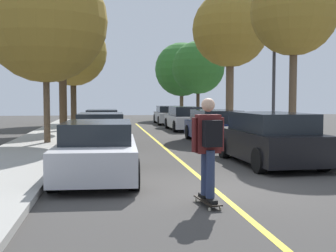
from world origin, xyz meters
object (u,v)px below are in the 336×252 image
skateboard (208,201)px  parked_car_right_far (185,119)px  parked_car_right_near (215,126)px  street_tree_left_far (73,52)px  parked_car_left_far (102,122)px  street_tree_left_near (62,42)px  street_tree_right_nearest (294,13)px  street_tree_right_near (230,30)px  street_tree_right_far (198,68)px  parked_car_left_near (101,130)px  skateboarder (209,143)px  street_tree_left_nearest (45,21)px  parked_car_right_farthest (169,115)px  street_tree_right_farthest (182,70)px  parked_car_left_nearest (98,150)px  streetlamp (274,64)px  parked_car_right_nearest (269,139)px

skateboard → parked_car_right_far: bearing=81.1°
parked_car_right_near → street_tree_left_far: size_ratio=0.59×
parked_car_left_far → street_tree_left_near: size_ratio=0.71×
street_tree_right_nearest → street_tree_right_near: 8.11m
street_tree_left_far → street_tree_right_far: street_tree_left_far is taller
parked_car_left_near → skateboarder: size_ratio=2.47×
skateboarder → street_tree_left_nearest: bearing=111.2°
parked_car_right_far → skateboard: size_ratio=5.13×
street_tree_right_nearest → street_tree_right_far: street_tree_right_nearest is taller
street_tree_left_near → street_tree_left_far: bearing=90.0°
parked_car_left_near → street_tree_right_far: size_ratio=0.74×
parked_car_right_farthest → street_tree_right_farthest: 7.99m
parked_car_left_nearest → parked_car_right_farthest: parked_car_left_nearest is taller
parked_car_right_far → street_tree_left_near: street_tree_left_near is taller
parked_car_right_farthest → street_tree_right_nearest: 17.14m
streetlamp → skateboarder: (-4.54, -8.70, -2.05)m
parked_car_left_far → street_tree_left_near: bearing=153.5°
parked_car_right_far → skateboarder: 18.11m
parked_car_right_far → street_tree_left_near: bearing=-171.8°
parked_car_left_nearest → streetlamp: bearing=41.5°
street_tree_left_far → streetlamp: bearing=-62.0°
street_tree_left_nearest → street_tree_left_near: size_ratio=1.08×
street_tree_right_farthest → parked_car_right_far: bearing=-99.0°
parked_car_right_farthest → street_tree_left_nearest: (-6.76, -13.91, 4.15)m
parked_car_left_far → street_tree_right_nearest: size_ratio=0.74×
street_tree_left_far → street_tree_right_near: (8.82, -8.97, 0.41)m
parked_car_right_nearest → skateboarder: skateboarder is taller
parked_car_right_nearest → streetlamp: 5.16m
parked_car_right_near → skateboard: 11.10m
street_tree_left_near → streetlamp: street_tree_left_near is taller
parked_car_right_farthest → street_tree_left_nearest: 16.01m
parked_car_left_near → parked_car_right_nearest: bearing=-48.2°
street_tree_right_far → parked_car_right_farthest: bearing=175.0°
street_tree_right_far → street_tree_right_farthest: size_ratio=0.89×
parked_car_left_near → parked_car_right_near: 4.81m
skateboard → street_tree_right_nearest: bearing=57.6°
street_tree_right_nearest → street_tree_left_nearest: bearing=163.7°
skateboarder → parked_car_right_far: bearing=81.1°
parked_car_right_farthest → street_tree_right_near: bearing=-76.2°
street_tree_left_near → parked_car_right_farthest: bearing=47.0°
parked_car_left_far → parked_car_right_near: size_ratio=1.07×
parked_car_right_far → street_tree_left_near: 7.99m
street_tree_left_nearest → street_tree_right_near: size_ratio=0.95×
street_tree_left_nearest → street_tree_right_nearest: (8.82, -2.58, 0.05)m
street_tree_left_far → street_tree_right_nearest: 19.20m
street_tree_right_near → street_tree_left_nearest: bearing=-148.0°
street_tree_right_near → street_tree_right_farthest: (0.00, 15.19, -1.13)m
parked_car_right_nearest → street_tree_left_near: (-6.76, 12.42, 4.10)m
parked_car_left_far → parked_car_right_nearest: bearing=-67.6°
street_tree_right_nearest → skateboarder: 9.82m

